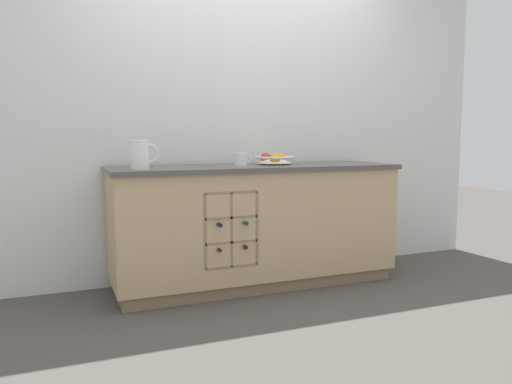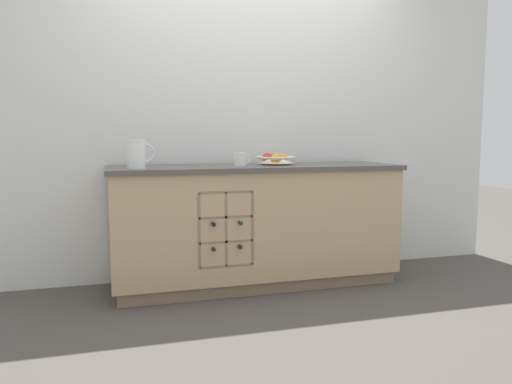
% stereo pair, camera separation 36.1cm
% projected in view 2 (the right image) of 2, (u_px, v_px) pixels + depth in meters
% --- Properties ---
extents(ground_plane, '(14.00, 14.00, 0.00)m').
position_uv_depth(ground_plane, '(256.00, 284.00, 3.70)').
color(ground_plane, '#4C4742').
extents(back_wall, '(4.46, 0.06, 2.55)m').
position_uv_depth(back_wall, '(243.00, 112.00, 3.90)').
color(back_wall, silver).
rests_on(back_wall, ground_plane).
extents(kitchen_island, '(2.10, 0.64, 0.88)m').
position_uv_depth(kitchen_island, '(256.00, 225.00, 3.64)').
color(kitchen_island, '#8B7354').
rests_on(kitchen_island, ground_plane).
extents(fruit_bowl, '(0.29, 0.29, 0.09)m').
position_uv_depth(fruit_bowl, '(276.00, 159.00, 3.70)').
color(fruit_bowl, silver).
rests_on(fruit_bowl, kitchen_island).
extents(white_pitcher, '(0.18, 0.12, 0.19)m').
position_uv_depth(white_pitcher, '(137.00, 154.00, 3.22)').
color(white_pitcher, white).
rests_on(white_pitcher, kitchen_island).
extents(ceramic_mug, '(0.13, 0.09, 0.09)m').
position_uv_depth(ceramic_mug, '(240.00, 159.00, 3.53)').
color(ceramic_mug, white).
rests_on(ceramic_mug, kitchen_island).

